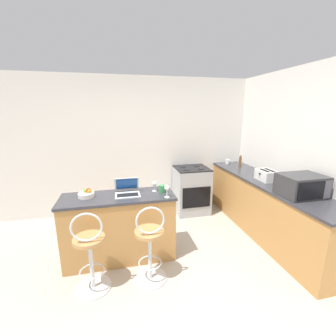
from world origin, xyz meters
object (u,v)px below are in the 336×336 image
Objects in this scene: mug_green at (162,189)px; wine_glass_short at (167,188)px; bar_stool_near at (90,254)px; fruit_bowl at (87,194)px; mug_white at (228,161)px; bar_stool_far at (150,246)px; toaster at (266,175)px; laptop at (127,190)px; microwave at (302,186)px; wine_glass_tall at (154,184)px; stove_range at (191,190)px; pepper_mill at (240,161)px.

mug_green is 0.62× the size of wine_glass_short.
bar_stool_near is 1.16m from mug_green.
mug_green is 0.97m from fruit_bowl.
bar_stool_far is at bearing -135.58° from mug_white.
mug_green is at bearing -174.54° from toaster.
mug_green is (0.46, -0.05, -0.00)m from laptop.
wine_glass_short is at bearing -13.90° from fruit_bowl.
microwave is at bearing -14.90° from laptop.
bar_stool_far is at bearing -105.38° from wine_glass_tall.
microwave reaches higher than bar_stool_far.
stove_range is 1.70m from wine_glass_short.
pepper_mill reaches higher than mug_green.
mug_green reaches higher than stove_range.
toaster is 3.13× the size of mug_green.
wine_glass_tall is at bearing -129.36° from stove_range.
microwave is 1.79m from mug_green.
stove_range is (1.74, 1.72, 0.00)m from bar_stool_near.
microwave reaches higher than mug_green.
mug_green reaches higher than bar_stool_near.
wine_glass_short is 1.03m from fruit_bowl.
laptop is (-0.21, 0.57, 0.51)m from bar_stool_far.
fruit_bowl is (-2.68, -0.11, -0.04)m from toaster.
pepper_mill is at bearing 24.77° from laptop.
pepper_mill is (0.96, -0.11, 0.56)m from stove_range.
wine_glass_tall is 0.70× the size of fruit_bowl.
pepper_mill is 1.60× the size of wine_glass_tall.
stove_range is 1.12m from pepper_mill.
fruit_bowl is (-2.68, 0.59, -0.10)m from microwave.
wine_glass_short is (0.48, -0.24, 0.06)m from laptop.
mug_green is 0.70× the size of wine_glass_tall.
wine_glass_short is 1.68× the size of mug_white.
bar_stool_near is 4.30× the size of pepper_mill.
mug_green is at bearing -6.06° from laptop.
mug_white is (1.67, 1.37, -0.00)m from mug_green.
wine_glass_tall is 0.88m from fruit_bowl.
fruit_bowl is at bearing -159.53° from pepper_mill.
bar_stool_near is at bearing -128.42° from laptop.
bar_stool_near is at bearing -165.39° from toaster.
stove_range is (-0.88, 1.73, -0.59)m from microwave.
wine_glass_tall reaches higher than mug_green.
microwave is 5.54× the size of mug_white.
laptop reaches higher than toaster.
toaster is at bearing 2.95° from wine_glass_tall.
bar_stool_far is at bearing -130.05° from wine_glass_short.
fruit_bowl is (-2.64, -1.31, -0.01)m from mug_white.
wine_glass_short reaches higher than bar_stool_far.
laptop is 1.98× the size of wine_glass_short.
toaster is 0.34× the size of stove_range.
wine_glass_short is at bearing -26.26° from laptop.
microwave is 0.69m from toaster.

